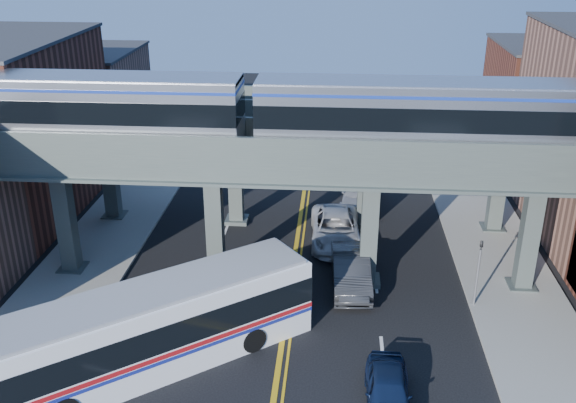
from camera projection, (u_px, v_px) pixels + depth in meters
name	position (u px, v px, depth m)	size (l,w,h in m)	color
ground	(277.00, 375.00, 26.95)	(120.00, 120.00, 0.00)	black
sidewalk_west	(95.00, 252.00, 36.91)	(5.00, 70.00, 0.16)	gray
sidewalk_east	(502.00, 268.00, 35.25)	(5.00, 70.00, 0.16)	gray
building_west_b	(11.00, 129.00, 40.77)	(8.00, 14.00, 11.00)	brown
building_west_c	(88.00, 101.00, 53.27)	(8.00, 10.00, 8.00)	#A06853
building_east_c	(545.00, 104.00, 50.40)	(8.00, 10.00, 9.00)	brown
elevated_viaduct_near	(292.00, 165.00, 31.72)	(52.00, 3.60, 7.40)	#444F4B
elevated_viaduct_far	(300.00, 125.00, 38.14)	(52.00, 3.60, 7.40)	#444F4B
transit_train	(416.00, 113.00, 30.20)	(46.98, 2.94, 3.43)	black
stop_sign	(290.00, 301.00, 28.98)	(0.76, 0.09, 2.63)	slate
traffic_signal	(479.00, 266.00, 30.87)	(0.15, 0.18, 4.10)	slate
transit_bus	(157.00, 328.00, 26.92)	(12.79, 10.80, 3.55)	white
car_lane_a	(388.00, 391.00, 24.88)	(1.77, 4.41, 1.50)	#0F1C39
car_lane_b	(351.00, 271.00, 33.29)	(1.90, 5.46, 1.80)	#292A2C
car_lane_c	(336.00, 229.00, 38.00)	(2.87, 6.22, 1.73)	silver
car_lane_d	(359.00, 195.00, 42.99)	(2.27, 5.59, 1.62)	#999A9E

